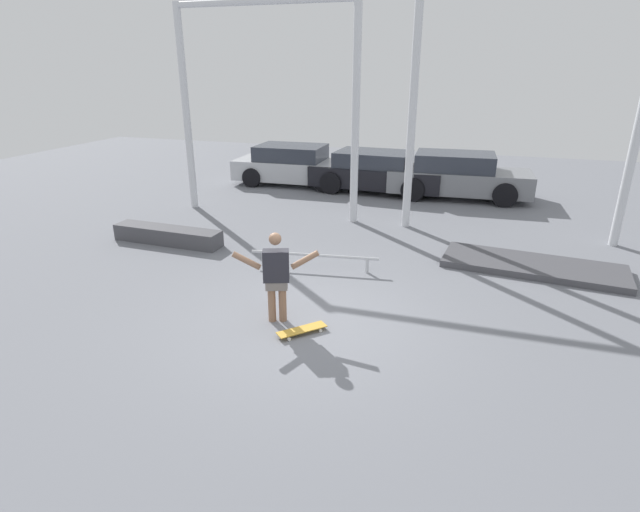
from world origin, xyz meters
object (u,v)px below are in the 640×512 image
Objects in this scene: skateboard at (302,330)px; parked_car_grey at (458,176)px; skateboarder at (276,274)px; manual_pad at (533,266)px; grind_box at (168,235)px; grind_rail at (314,257)px; parked_car_black at (377,172)px; parked_car_silver at (295,165)px.

parked_car_grey is (1.74, 9.62, 0.62)m from skateboard.
skateboarder reaches higher than parked_car_grey.
manual_pad is at bearing 0.78° from skateboard.
grind_box is 0.61× the size of parked_car_grey.
skateboard is at bearing -102.99° from parked_car_grey.
skateboard is at bearing -75.77° from grind_rail.
parked_car_silver is at bearing 178.53° from parked_car_black.
parked_car_silver is at bearing 88.85° from skateboarder.
manual_pad is at bearing -49.08° from parked_car_black.
parked_car_black is 2.58m from parked_car_grey.
parked_car_grey is (2.58, -0.02, 0.03)m from parked_car_black.
skateboarder reaches higher than grind_box.
grind_rail is at bearing -67.98° from parked_car_silver.
skateboard is at bearing -48.25° from skateboarder.
parked_car_black reaches higher than manual_pad.
parked_car_black is (-0.20, 7.07, 0.38)m from grind_rail.
grind_box is 3.81m from grind_rail.
parked_car_grey is at bearing 2.46° from parked_car_black.
manual_pad is 0.81× the size of parked_car_grey.
parked_car_silver is 0.96× the size of parked_car_grey.
manual_pad is at bearing -74.46° from parked_car_grey.
grind_box is 1.02× the size of grind_rail.
grind_rail is at bearing -111.44° from parked_car_grey.
parked_car_black is (-4.47, 5.71, 0.58)m from manual_pad.
grind_box is at bearing 172.83° from grind_rail.
parked_car_black reaches higher than grind_box.
manual_pad is at bearing 6.30° from grind_box.
parked_car_silver is at bearing 113.39° from grind_rail.
skateboarder is 9.37m from parked_car_black.
parked_car_silver is (-3.29, 9.59, -0.18)m from skateboarder.
parked_car_black reaches higher than grind_rail.
skateboarder is 0.97m from skateboard.
parked_car_grey reaches higher than parked_car_black.
parked_car_black is at bearing -5.73° from parked_car_silver.
grind_box is at bearing 124.69° from skateboarder.
grind_box is (-3.91, 2.76, -0.64)m from skateboarder.
skateboarder reaches higher than skateboard.
parked_car_grey is (2.39, 7.06, 0.41)m from grind_rail.
parked_car_black reaches higher than skateboard.
parked_car_grey is (6.16, 6.58, 0.49)m from grind_box.
parked_car_grey reaches higher than grind_rail.
grind_box is 0.76× the size of manual_pad.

